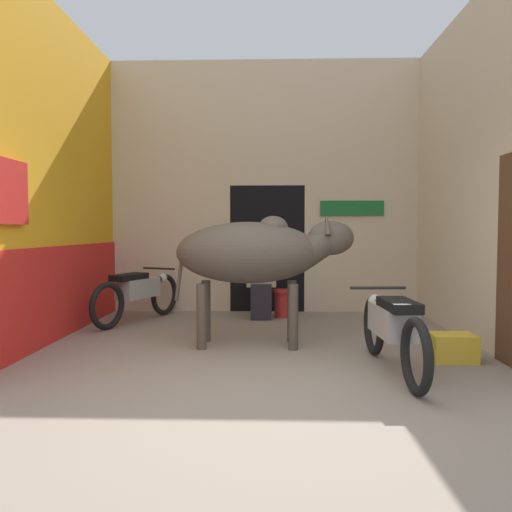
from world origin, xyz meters
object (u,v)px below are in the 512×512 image
object	(u,v)px
motorcycle_near	(392,327)
motorcycle_far	(138,292)
cow	(256,253)
shopkeeper_seated	(261,278)
plastic_stool	(281,302)
crate	(452,348)

from	to	relation	value
motorcycle_near	motorcycle_far	bearing A→B (deg)	141.04
motorcycle_near	motorcycle_far	world-z (taller)	motorcycle_far
cow	shopkeeper_seated	bearing A→B (deg)	89.26
cow	plastic_stool	xyz separation A→B (m)	(0.33, 1.87, -0.85)
cow	plastic_stool	world-z (taller)	cow
motorcycle_far	shopkeeper_seated	size ratio (longest dim) A/B	1.51
cow	plastic_stool	size ratio (longest dim) A/B	4.82
shopkeeper_seated	crate	size ratio (longest dim) A/B	2.73
cow	crate	world-z (taller)	cow
plastic_stool	crate	world-z (taller)	plastic_stool
crate	cow	bearing A→B (deg)	162.49
shopkeeper_seated	plastic_stool	xyz separation A→B (m)	(0.31, 0.10, -0.39)
motorcycle_far	crate	xyz separation A→B (m)	(3.80, -2.08, -0.29)
cow	motorcycle_far	size ratio (longest dim) A/B	1.15
cow	motorcycle_near	bearing A→B (deg)	-38.74
motorcycle_near	shopkeeper_seated	world-z (taller)	shopkeeper_seated
cow	motorcycle_near	distance (m)	1.80
motorcycle_far	motorcycle_near	bearing A→B (deg)	-38.96
cow	crate	xyz separation A→B (m)	(2.03, -0.64, -0.94)
cow	motorcycle_far	bearing A→B (deg)	140.88
cow	crate	distance (m)	2.32
motorcycle_far	crate	distance (m)	4.35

